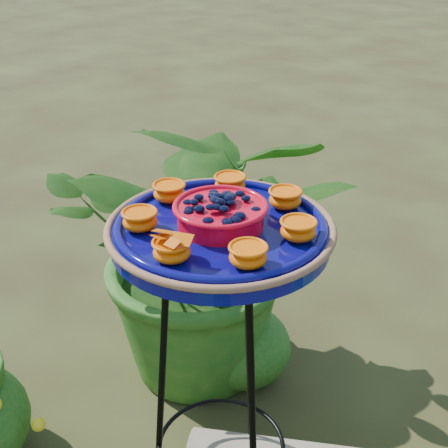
% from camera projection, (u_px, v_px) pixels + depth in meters
% --- Properties ---
extents(tripod_stand, '(0.36, 0.36, 0.86)m').
position_uv_depth(tripod_stand, '(221.00, 374.00, 1.40)').
color(tripod_stand, black).
rests_on(tripod_stand, ground).
extents(feeder_dish, '(0.51, 0.51, 0.10)m').
position_uv_depth(feeder_dish, '(220.00, 227.00, 1.23)').
color(feeder_dish, '#08085E').
rests_on(feeder_dish, tripod_stand).
extents(shrub_back_left, '(1.14, 1.09, 0.99)m').
position_uv_depth(shrub_back_left, '(209.00, 243.00, 1.98)').
color(shrub_back_left, '#1A5215').
rests_on(shrub_back_left, ground).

